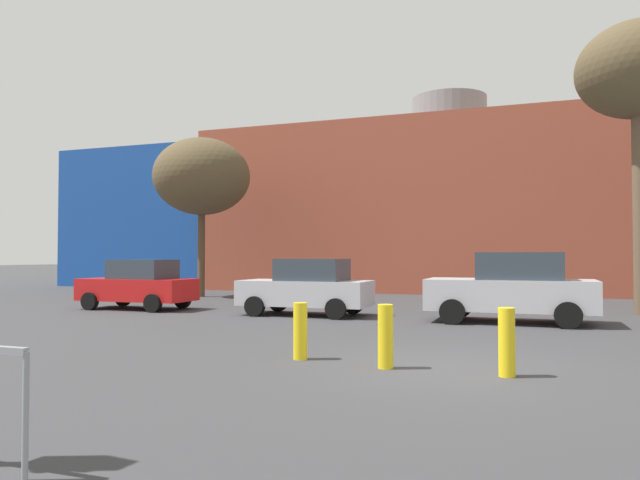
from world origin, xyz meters
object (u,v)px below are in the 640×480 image
parked_car_1 (307,287)px  bollard_yellow_2 (300,331)px  parked_car_2 (512,288)px  parked_car_0 (139,285)px  bollard_yellow_1 (507,342)px  bare_tree_0 (639,74)px  bollard_yellow_0 (385,336)px  bare_tree_2 (202,177)px

parked_car_1 → bollard_yellow_2: (2.58, -7.02, -0.36)m
parked_car_1 → bollard_yellow_2: bearing=110.2°
parked_car_2 → bollard_yellow_2: parked_car_2 is taller
parked_car_0 → bollard_yellow_1: (11.95, -7.35, -0.32)m
bare_tree_0 → bollard_yellow_1: bearing=-107.6°
parked_car_1 → bollard_yellow_0: parked_car_1 is taller
parked_car_0 → bollard_yellow_2: (8.58, -7.02, -0.34)m
parked_car_0 → bare_tree_2: bearing=-78.3°
parked_car_2 → bollard_yellow_0: (-1.68, -7.33, -0.43)m
bare_tree_2 → bollard_yellow_2: (9.82, -13.00, -4.75)m
bare_tree_0 → bollard_yellow_1: size_ratio=8.94×
parked_car_0 → parked_car_2: parked_car_2 is taller
bare_tree_2 → parked_car_0: bearing=-78.3°
parked_car_0 → bare_tree_0: bare_tree_0 is taller
parked_car_1 → bare_tree_0: 12.05m
bare_tree_0 → bare_tree_2: size_ratio=1.29×
parked_car_0 → parked_car_1: size_ratio=0.98×
parked_car_0 → parked_car_1: 6.00m
parked_car_0 → bare_tree_2: 7.53m
bare_tree_2 → bollard_yellow_2: size_ratio=7.23×
bare_tree_2 → bollard_yellow_2: 16.97m
parked_car_2 → bare_tree_0: bearing=-134.5°
parked_car_0 → bollard_yellow_0: 12.51m
parked_car_1 → bare_tree_2: (-7.24, 5.98, 4.40)m
parked_car_0 → bollard_yellow_0: size_ratio=3.81×
parked_car_1 → bare_tree_0: bare_tree_0 is taller
parked_car_1 → parked_car_2: 5.82m
parked_car_2 → bollard_yellow_2: 7.75m
bollard_yellow_0 → parked_car_0: bearing=144.1°
bare_tree_2 → bollard_yellow_0: bare_tree_2 is taller
parked_car_2 → parked_car_1: bearing=0.0°
parked_car_2 → bollard_yellow_1: parked_car_2 is taller
bollard_yellow_2 → parked_car_1: bearing=110.2°
bollard_yellow_0 → bollard_yellow_2: bearing=169.0°
parked_car_2 → bollard_yellow_1: 7.36m
parked_car_0 → bollard_yellow_2: parked_car_0 is taller
bollard_yellow_0 → bollard_yellow_2: 1.58m
parked_car_0 → parked_car_1: bearing=-180.0°
bollard_yellow_1 → parked_car_2: bearing=91.0°
bollard_yellow_2 → bollard_yellow_1: bearing=-5.5°
bare_tree_0 → bollard_yellow_2: bearing=-122.6°
bare_tree_0 → parked_car_2: bearing=-134.5°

